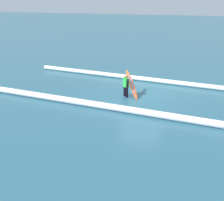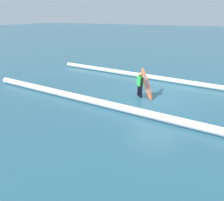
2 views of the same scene
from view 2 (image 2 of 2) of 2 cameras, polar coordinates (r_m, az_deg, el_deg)
name	(u,v)px [view 2 (image 2 of 2)]	position (r m, az deg, el deg)	size (l,w,h in m)	color
ground_plane	(157,96)	(11.21, 12.29, 1.22)	(157.93, 157.93, 0.00)	#29596C
surfer	(140,83)	(10.78, 7.82, 4.75)	(0.38, 0.47, 1.30)	black
surfboard	(147,84)	(10.94, 9.55, 4.66)	(1.18, 1.31, 1.38)	#E55926
wave_crest_foreground	(161,79)	(13.86, 13.42, 5.93)	(0.30, 0.30, 16.13)	white
wave_crest_midground	(117,107)	(9.28, 1.28, -1.72)	(0.34, 0.34, 16.14)	white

